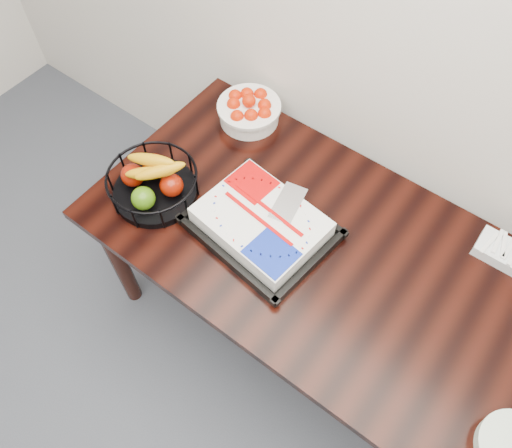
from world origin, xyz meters
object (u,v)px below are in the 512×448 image
Objects in this scene: table at (333,267)px; tangerine_bowl at (249,107)px; cake_tray at (261,224)px; fruit_basket at (153,182)px.

table is 6.91× the size of tangerine_bowl.
fruit_basket is (-0.41, -0.11, 0.03)m from cake_tray.
cake_tray is (-0.27, -0.07, 0.13)m from table.
tangerine_bowl is (-0.36, 0.41, 0.03)m from cake_tray.
cake_tray is at bearing -48.12° from tangerine_bowl.
cake_tray is 0.42m from fruit_basket.
fruit_basket reaches higher than cake_tray.
fruit_basket is (-0.04, -0.52, 0.00)m from tangerine_bowl.
cake_tray is 1.55× the size of fruit_basket.
cake_tray reaches higher than table.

